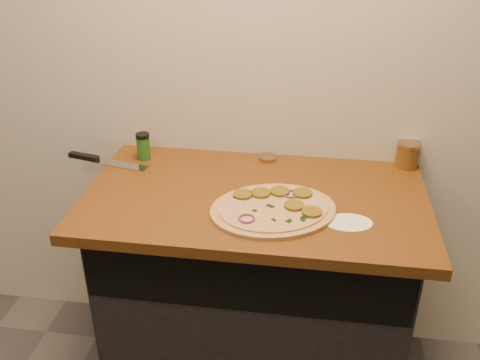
% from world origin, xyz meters
% --- Properties ---
extents(cabinet, '(1.10, 0.60, 0.86)m').
position_xyz_m(cabinet, '(0.00, 1.45, 0.43)').
color(cabinet, black).
rests_on(cabinet, ground).
extents(countertop, '(1.20, 0.70, 0.04)m').
position_xyz_m(countertop, '(0.00, 1.42, 0.88)').
color(countertop, brown).
rests_on(countertop, cabinet).
extents(pizza, '(0.53, 0.53, 0.03)m').
position_xyz_m(pizza, '(0.07, 1.31, 0.91)').
color(pizza, tan).
rests_on(pizza, countertop).
extents(chefs_knife, '(0.35, 0.11, 0.02)m').
position_xyz_m(chefs_knife, '(-0.63, 1.58, 0.91)').
color(chefs_knife, '#B7BAC1').
rests_on(chefs_knife, countertop).
extents(mason_jar_lid, '(0.08, 0.08, 0.02)m').
position_xyz_m(mason_jar_lid, '(0.02, 1.70, 0.91)').
color(mason_jar_lid, '#9A7E59').
rests_on(mason_jar_lid, countertop).
extents(salsa_jar, '(0.09, 0.09, 0.10)m').
position_xyz_m(salsa_jar, '(0.55, 1.72, 0.95)').
color(salsa_jar, maroon).
rests_on(salsa_jar, countertop).
extents(spice_shaker, '(0.05, 0.05, 0.11)m').
position_xyz_m(spice_shaker, '(-0.47, 1.64, 0.95)').
color(spice_shaker, '#1F581C').
rests_on(spice_shaker, countertop).
extents(flour_spill, '(0.17, 0.17, 0.00)m').
position_xyz_m(flour_spill, '(0.32, 1.28, 0.90)').
color(flour_spill, white).
rests_on(flour_spill, countertop).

